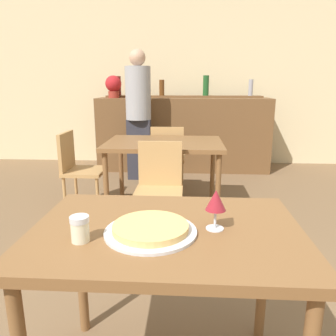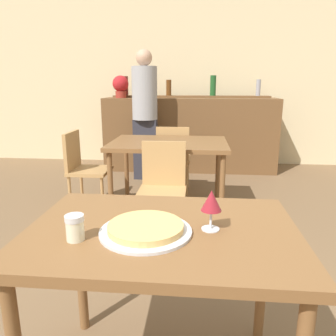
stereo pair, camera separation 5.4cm
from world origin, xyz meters
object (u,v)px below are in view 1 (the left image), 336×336
at_px(person_standing, 139,111).
at_px(wine_glass, 216,201).
at_px(potted_plant, 113,85).
at_px(chair_far_side_front, 159,184).
at_px(cheese_shaker, 80,229).
at_px(chair_far_side_back, 168,155).
at_px(pizza_tray, 151,229).
at_px(chair_far_side_left, 77,166).

relative_size(person_standing, wine_glass, 11.00).
height_order(person_standing, potted_plant, person_standing).
height_order(chair_far_side_front, person_standing, person_standing).
bearing_deg(cheese_shaker, person_standing, 95.01).
bearing_deg(person_standing, chair_far_side_back, -55.22).
bearing_deg(pizza_tray, chair_far_side_front, 93.90).
height_order(chair_far_side_back, cheese_shaker, cheese_shaker).
xyz_separation_m(chair_far_side_front, wine_glass, (0.35, -1.47, 0.39)).
bearing_deg(chair_far_side_left, chair_far_side_back, -57.23).
bearing_deg(chair_far_side_back, potted_plant, -52.55).
xyz_separation_m(pizza_tray, potted_plant, (-0.99, 3.86, 0.51)).
xyz_separation_m(person_standing, potted_plant, (-0.45, 0.53, 0.33)).
bearing_deg(chair_far_side_front, wine_glass, -76.65).
relative_size(pizza_tray, wine_glass, 2.20).
relative_size(chair_far_side_back, pizza_tray, 2.37).
distance_m(pizza_tray, cheese_shaker, 0.26).
xyz_separation_m(cheese_shaker, person_standing, (-0.30, 3.41, 0.14)).
bearing_deg(person_standing, wine_glass, -76.47).
relative_size(chair_far_side_front, chair_far_side_left, 1.00).
xyz_separation_m(cheese_shaker, potted_plant, (-0.75, 3.94, 0.48)).
relative_size(chair_far_side_left, wine_glass, 5.21).
xyz_separation_m(chair_far_side_back, pizza_tray, (0.10, -2.70, 0.29)).
height_order(chair_far_side_left, cheese_shaker, cheese_shaker).
bearing_deg(potted_plant, wine_glass, -71.96).
relative_size(cheese_shaker, potted_plant, 0.29).
relative_size(chair_far_side_back, wine_glass, 5.21).
bearing_deg(chair_far_side_left, person_standing, -21.18).
bearing_deg(chair_far_side_front, chair_far_side_back, 90.00).
bearing_deg(pizza_tray, wine_glass, 13.25).
relative_size(chair_far_side_back, cheese_shaker, 8.71).
xyz_separation_m(pizza_tray, wine_glass, (0.25, 0.06, 0.10)).
bearing_deg(potted_plant, chair_far_side_left, -90.66).
bearing_deg(potted_plant, cheese_shaker, -79.22).
relative_size(pizza_tray, potted_plant, 1.07).
xyz_separation_m(chair_far_side_front, potted_plant, (-0.89, 2.33, 0.80)).
bearing_deg(chair_far_side_left, wine_glass, -148.55).
xyz_separation_m(pizza_tray, cheese_shaker, (-0.24, -0.08, 0.03)).
relative_size(cheese_shaker, wine_glass, 0.60).
bearing_deg(wine_glass, chair_far_side_back, 97.53).
height_order(chair_far_side_front, wine_glass, wine_glass).
bearing_deg(person_standing, chair_far_side_left, -111.18).
height_order(chair_far_side_back, potted_plant, potted_plant).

